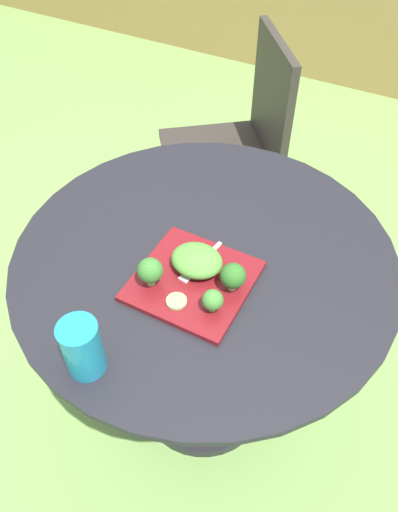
{
  "coord_description": "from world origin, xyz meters",
  "views": [
    {
      "loc": [
        0.38,
        -0.74,
        1.63
      ],
      "look_at": [
        0.01,
        -0.05,
        0.79
      ],
      "focal_mm": 34.46,
      "sensor_mm": 36.0,
      "label": 1
    }
  ],
  "objects_px": {
    "patio_chair": "(241,135)",
    "drinking_glass": "(83,350)",
    "fork": "(198,265)",
    "salad_plate": "(193,281)"
  },
  "relations": [
    {
      "from": "fork",
      "to": "salad_plate",
      "type": "bearing_deg",
      "value": -77.9
    },
    {
      "from": "salad_plate",
      "to": "drinking_glass",
      "type": "relative_size",
      "value": 1.97
    },
    {
      "from": "salad_plate",
      "to": "fork",
      "type": "relative_size",
      "value": 1.68
    },
    {
      "from": "patio_chair",
      "to": "drinking_glass",
      "type": "height_order",
      "value": "patio_chair"
    },
    {
      "from": "drinking_glass",
      "to": "salad_plate",
      "type": "bearing_deg",
      "value": 73.77
    },
    {
      "from": "patio_chair",
      "to": "salad_plate",
      "type": "relative_size",
      "value": 3.47
    },
    {
      "from": "patio_chair",
      "to": "salad_plate",
      "type": "distance_m",
      "value": 0.99
    },
    {
      "from": "patio_chair",
      "to": "drinking_glass",
      "type": "distance_m",
      "value": 1.26
    },
    {
      "from": "patio_chair",
      "to": "salad_plate",
      "type": "xyz_separation_m",
      "value": [
        0.28,
        -0.92,
        0.23
      ]
    },
    {
      "from": "patio_chair",
      "to": "fork",
      "type": "bearing_deg",
      "value": -72.71
    }
  ]
}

